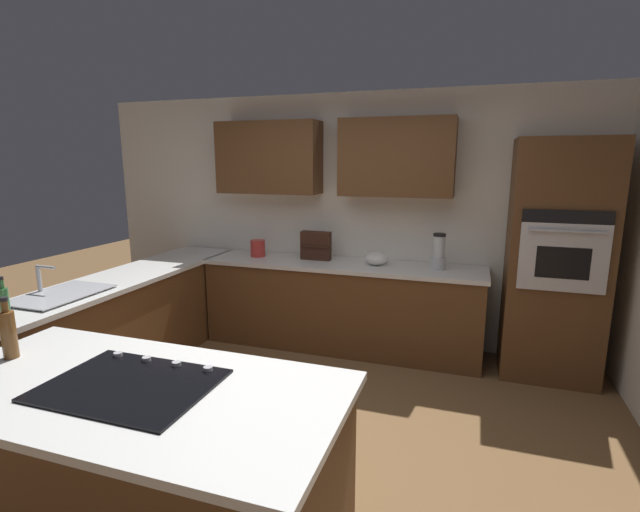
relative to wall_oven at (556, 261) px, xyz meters
The scene contains 17 objects.
ground_plane 2.74m from the wall_oven, 42.84° to the left, with size 14.00×14.00×0.00m, color brown.
wall_back 1.99m from the wall_oven, ahead, with size 6.00×0.44×2.60m.
lower_cabinets_back 2.05m from the wall_oven, ahead, with size 2.80×0.60×0.86m, color brown.
countertop_back 1.96m from the wall_oven, ahead, with size 2.84×0.64×0.04m, color silver.
lower_cabinets_side 3.90m from the wall_oven, 17.62° to the left, with size 0.60×2.90×0.86m, color brown.
countertop_side 3.85m from the wall_oven, 17.62° to the left, with size 0.64×2.94×0.04m, color silver.
island_base 3.60m from the wall_oven, 52.54° to the left, with size 1.92×0.90×0.86m, color brown.
island_top 3.55m from the wall_oven, 52.54° to the left, with size 2.00×0.98×0.04m, color silver.
wall_oven is the anchor object (origin of this frame).
sink_unit 4.10m from the wall_oven, 26.09° to the left, with size 0.46×0.70×0.23m.
cooktop 3.55m from the wall_oven, 52.48° to the left, with size 0.76×0.56×0.03m.
blender 1.00m from the wall_oven, ahead, with size 0.15×0.15×0.34m.
mixing_bowl 1.60m from the wall_oven, ahead, with size 0.23×0.23×0.13m, color white.
spice_rack 2.25m from the wall_oven, ahead, with size 0.31×0.11×0.30m.
kettle 2.90m from the wall_oven, ahead, with size 0.16×0.16×0.18m, color red.
dish_soap_bottle 4.28m from the wall_oven, 32.22° to the left, with size 0.06×0.06×0.27m.
oil_bottle 4.05m from the wall_oven, 42.82° to the left, with size 0.07×0.07×0.33m.
Camera 1 is at (-1.14, 2.68, 1.92)m, focal length 25.93 mm.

